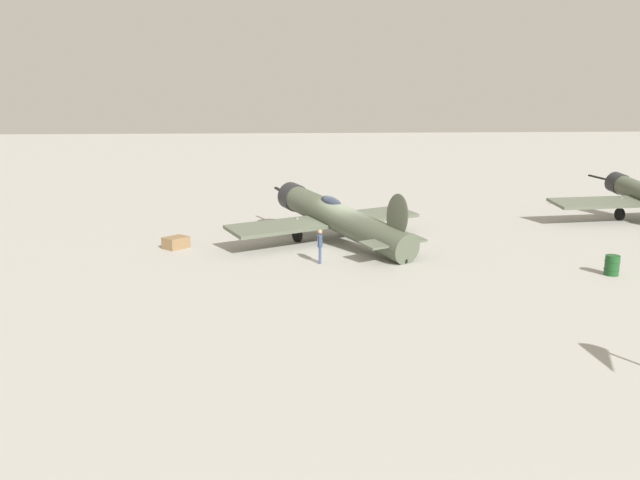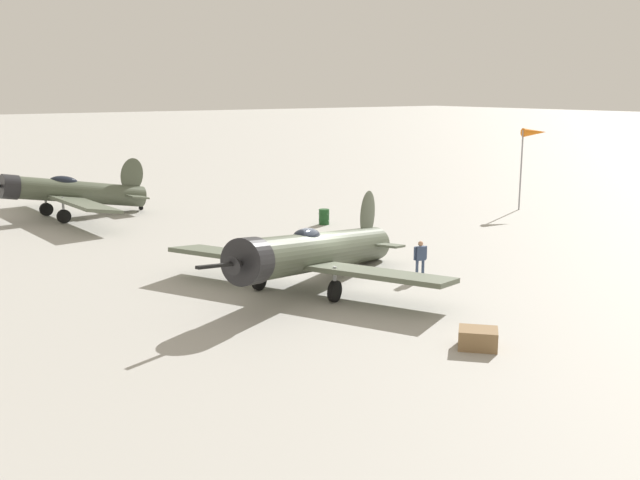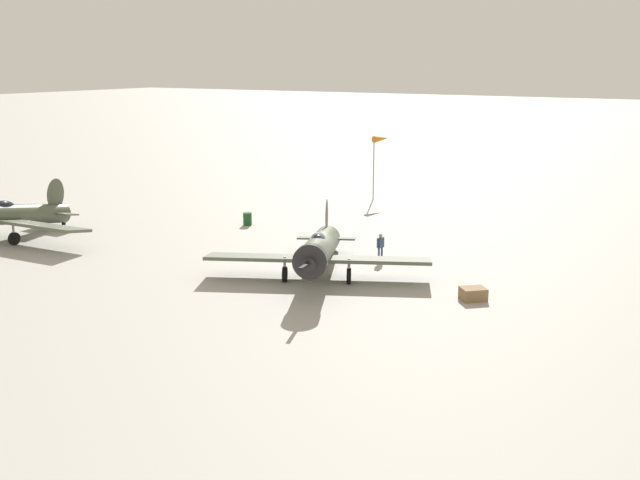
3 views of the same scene
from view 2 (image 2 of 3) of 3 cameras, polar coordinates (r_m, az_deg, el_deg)
The scene contains 7 objects.
ground_plane at distance 29.21m, azimuth -0.00°, elevation -3.46°, with size 400.00×400.00×0.00m, color #A8A59E.
airplane_foreground at distance 28.42m, azimuth -0.52°, elevation -1.01°, with size 11.86×11.41×3.36m.
airplane_mid_apron at distance 46.21m, azimuth -18.91°, elevation 3.55°, with size 10.54×13.40×3.45m.
ground_crew_mechanic at distance 29.99m, azimuth 7.82°, elevation -1.26°, with size 0.61×0.29×1.60m.
equipment_crate at distance 22.67m, azimuth 12.21°, elevation -7.51°, with size 1.45×1.47×0.60m.
fuel_drum at distance 41.73m, azimuth 0.32°, elevation 1.82°, with size 0.63×0.63×0.88m.
windsock_mast at distance 48.49m, azimuth 16.31°, elevation 7.82°, with size 1.81×1.01×5.18m.
Camera 2 is at (16.28, 22.99, 7.72)m, focal length 41.06 mm.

